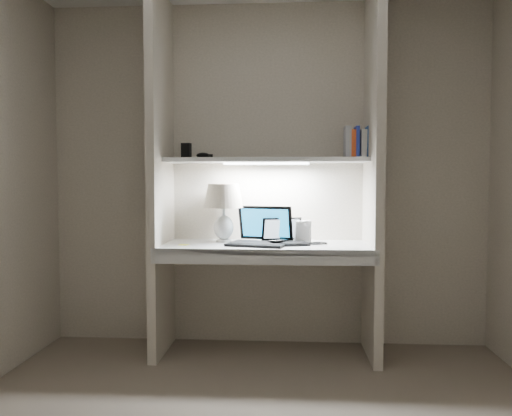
# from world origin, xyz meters

# --- Properties ---
(back_wall) EXTENTS (3.20, 0.01, 2.50)m
(back_wall) POSITION_xyz_m (0.00, 1.50, 1.25)
(back_wall) COLOR beige
(back_wall) RESTS_ON floor
(alcove_panel_left) EXTENTS (0.06, 0.55, 2.50)m
(alcove_panel_left) POSITION_xyz_m (-0.73, 1.23, 1.25)
(alcove_panel_left) COLOR beige
(alcove_panel_left) RESTS_ON floor
(alcove_panel_right) EXTENTS (0.06, 0.55, 2.50)m
(alcove_panel_right) POSITION_xyz_m (0.73, 1.23, 1.25)
(alcove_panel_right) COLOR beige
(alcove_panel_right) RESTS_ON floor
(desk) EXTENTS (1.40, 0.55, 0.04)m
(desk) POSITION_xyz_m (0.00, 1.23, 0.75)
(desk) COLOR white
(desk) RESTS_ON alcove_panel_left
(desk_apron) EXTENTS (1.46, 0.03, 0.10)m
(desk_apron) POSITION_xyz_m (0.00, 0.96, 0.72)
(desk_apron) COLOR silver
(desk_apron) RESTS_ON desk
(shelf) EXTENTS (1.40, 0.36, 0.03)m
(shelf) POSITION_xyz_m (0.00, 1.32, 1.35)
(shelf) COLOR silver
(shelf) RESTS_ON back_wall
(strip_light) EXTENTS (0.60, 0.04, 0.02)m
(strip_light) POSITION_xyz_m (0.00, 1.32, 1.33)
(strip_light) COLOR white
(strip_light) RESTS_ON shelf
(table_lamp) EXTENTS (0.28, 0.28, 0.41)m
(table_lamp) POSITION_xyz_m (-0.30, 1.33, 1.05)
(table_lamp) COLOR white
(table_lamp) RESTS_ON desk
(laptop_main) EXTENTS (0.46, 0.42, 0.26)m
(laptop_main) POSITION_xyz_m (-0.03, 1.21, 0.83)
(laptop_main) COLOR black
(laptop_main) RESTS_ON desk
(laptop_netbook) EXTENTS (0.34, 0.32, 0.18)m
(laptop_netbook) POSITION_xyz_m (0.13, 1.23, 0.81)
(laptop_netbook) COLOR black
(laptop_netbook) RESTS_ON desk
(speaker) EXTENTS (0.12, 0.09, 0.15)m
(speaker) POSITION_xyz_m (0.26, 1.32, 0.85)
(speaker) COLOR silver
(speaker) RESTS_ON desk
(mouse) EXTENTS (0.12, 0.09, 0.04)m
(mouse) POSITION_xyz_m (0.11, 1.23, 0.79)
(mouse) COLOR black
(mouse) RESTS_ON desk
(cable_coil) EXTENTS (0.13, 0.13, 0.01)m
(cable_coil) POSITION_xyz_m (0.37, 1.25, 0.78)
(cable_coil) COLOR black
(cable_coil) RESTS_ON desk
(sticky_note) EXTENTS (0.07, 0.07, 0.00)m
(sticky_note) POSITION_xyz_m (-0.55, 1.14, 0.77)
(sticky_note) COLOR yellow
(sticky_note) RESTS_ON desk
(book_row) EXTENTS (0.21, 0.14, 0.22)m
(book_row) POSITION_xyz_m (0.65, 1.33, 1.47)
(book_row) COLOR #BDBDBD
(book_row) RESTS_ON shelf
(shelf_box) EXTENTS (0.07, 0.06, 0.11)m
(shelf_box) POSITION_xyz_m (-0.58, 1.38, 1.42)
(shelf_box) COLOR black
(shelf_box) RESTS_ON shelf
(shelf_gadget) EXTENTS (0.12, 0.11, 0.04)m
(shelf_gadget) POSITION_xyz_m (-0.46, 1.38, 1.39)
(shelf_gadget) COLOR black
(shelf_gadget) RESTS_ON shelf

